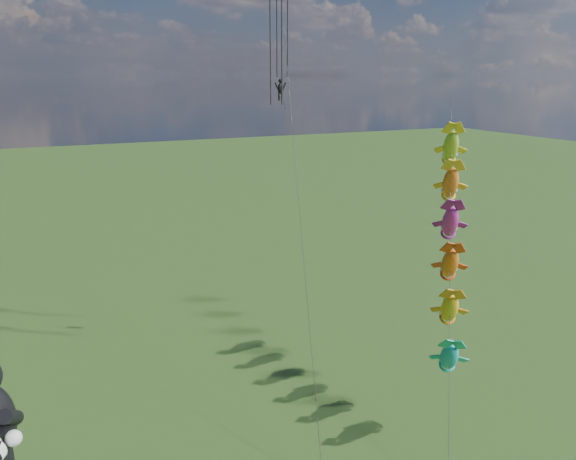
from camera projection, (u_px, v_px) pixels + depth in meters
name	position (u px, v px, depth m)	size (l,w,h in m)	color
fish_windsock_rig	(450.00, 243.00, 31.93)	(9.54, 12.94, 17.60)	brown
parafoil_rig	(281.00, 59.00, 35.63)	(5.95, 16.86, 27.12)	brown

